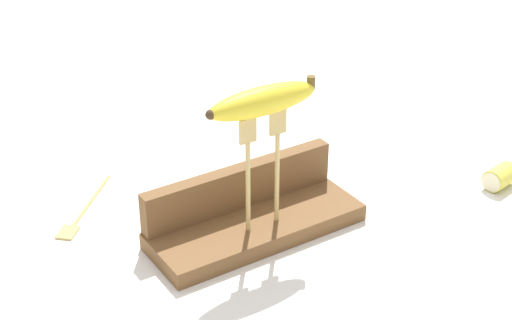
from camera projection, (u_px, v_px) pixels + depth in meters
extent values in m
plane|color=white|center=(256.00, 234.00, 1.19)|extent=(3.00, 3.00, 0.00)
cube|color=brown|center=(256.00, 227.00, 1.18)|extent=(0.32, 0.12, 0.03)
cube|color=brown|center=(239.00, 186.00, 1.20)|extent=(0.32, 0.02, 0.07)
cylinder|color=tan|center=(248.00, 187.00, 1.12)|extent=(0.01, 0.01, 0.14)
cube|color=tan|center=(248.00, 131.00, 1.08)|extent=(0.03, 0.00, 0.04)
cylinder|color=tan|center=(277.00, 178.00, 1.14)|extent=(0.01, 0.01, 0.14)
cube|color=tan|center=(278.00, 122.00, 1.10)|extent=(0.03, 0.00, 0.04)
ellipsoid|color=yellow|center=(263.00, 101.00, 1.07)|extent=(0.17, 0.04, 0.04)
cylinder|color=brown|center=(311.00, 82.00, 1.10)|extent=(0.01, 0.01, 0.02)
sphere|color=#3F2D19|center=(211.00, 115.00, 1.03)|extent=(0.01, 0.01, 0.01)
cylinder|color=tan|center=(91.00, 199.00, 1.27)|extent=(0.11, 0.12, 0.01)
cube|color=tan|center=(68.00, 231.00, 1.19)|extent=(0.04, 0.04, 0.01)
cylinder|color=#DBD147|center=(500.00, 177.00, 1.30)|extent=(0.06, 0.05, 0.04)
cylinder|color=beige|center=(491.00, 182.00, 1.29)|extent=(0.01, 0.03, 0.03)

